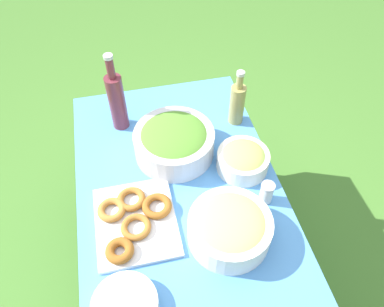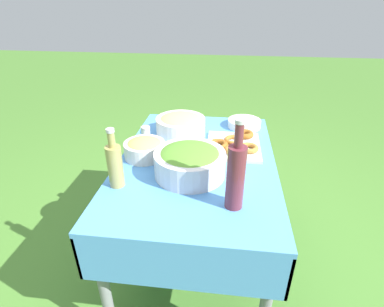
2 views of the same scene
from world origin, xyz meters
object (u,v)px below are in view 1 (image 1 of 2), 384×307
at_px(plate_stack, 125,306).
at_px(fruit_bowl, 243,159).
at_px(salad_bowl, 174,141).
at_px(olive_oil_bottle, 237,103).
at_px(wine_bottle, 117,100).
at_px(pasta_bowl, 230,227).
at_px(donut_platter, 134,220).

distance_m(plate_stack, fruit_bowl, 0.72).
distance_m(salad_bowl, olive_oil_bottle, 0.34).
relative_size(plate_stack, wine_bottle, 0.55).
xyz_separation_m(salad_bowl, pasta_bowl, (-0.44, -0.11, -0.00)).
distance_m(donut_platter, wine_bottle, 0.55).
height_order(salad_bowl, plate_stack, salad_bowl).
height_order(plate_stack, wine_bottle, wine_bottle).
relative_size(salad_bowl, donut_platter, 0.95).
xyz_separation_m(salad_bowl, plate_stack, (-0.62, 0.28, -0.05)).
xyz_separation_m(pasta_bowl, plate_stack, (-0.17, 0.39, -0.04)).
bearing_deg(plate_stack, olive_oil_bottle, -38.45).
xyz_separation_m(pasta_bowl, wine_bottle, (0.67, 0.32, 0.08)).
bearing_deg(olive_oil_bottle, pasta_bowl, 160.66).
xyz_separation_m(pasta_bowl, fruit_bowl, (0.30, -0.15, -0.02)).
relative_size(salad_bowl, pasta_bowl, 1.15).
distance_m(salad_bowl, pasta_bowl, 0.46).
bearing_deg(olive_oil_bottle, fruit_bowl, 168.58).
distance_m(pasta_bowl, olive_oil_bottle, 0.61).
height_order(salad_bowl, wine_bottle, wine_bottle).
height_order(donut_platter, fruit_bowl, fruit_bowl).
bearing_deg(wine_bottle, olive_oil_bottle, -99.58).
bearing_deg(fruit_bowl, wine_bottle, 52.08).
bearing_deg(fruit_bowl, plate_stack, 131.24).
distance_m(pasta_bowl, plate_stack, 0.43).
bearing_deg(wine_bottle, donut_platter, 179.44).
bearing_deg(olive_oil_bottle, donut_platter, 129.77).
bearing_deg(wine_bottle, pasta_bowl, -154.15).
height_order(salad_bowl, pasta_bowl, salad_bowl).
distance_m(olive_oil_bottle, fruit_bowl, 0.29).
bearing_deg(plate_stack, pasta_bowl, -66.26).
relative_size(donut_platter, fruit_bowl, 1.66).
height_order(pasta_bowl, olive_oil_bottle, olive_oil_bottle).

